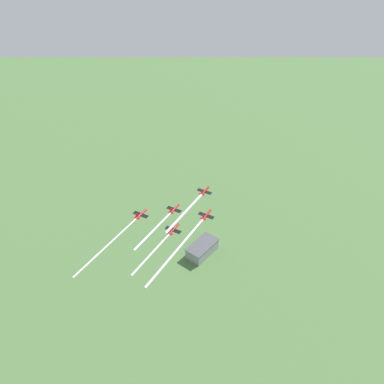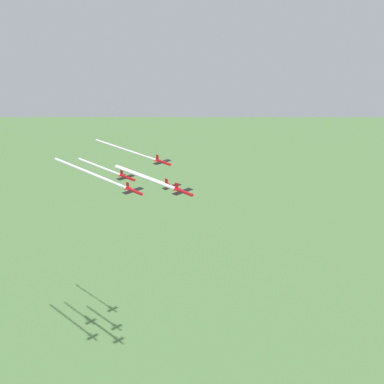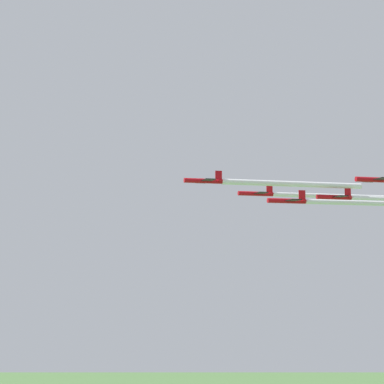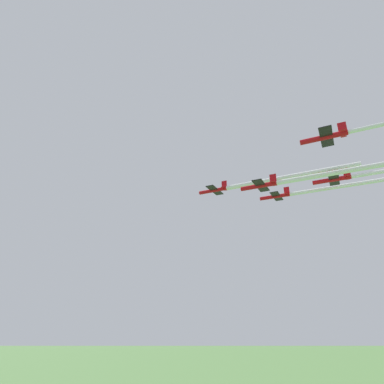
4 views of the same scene
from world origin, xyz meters
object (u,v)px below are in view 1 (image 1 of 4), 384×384
at_px(hangar, 202,249).
at_px(jet_0, 205,191).
at_px(jet_2, 206,215).
at_px(jet_1, 174,209).
at_px(jet_4, 173,230).
at_px(jet_3, 141,214).

xyz_separation_m(hangar, jet_0, (-88.49, -66.71, 152.64)).
xyz_separation_m(hangar, jet_2, (-103.91, -79.62, 151.00)).
height_order(jet_0, jet_2, jet_0).
distance_m(jet_0, jet_1, 20.80).
bearing_deg(jet_4, jet_3, 180.00).
distance_m(jet_0, jet_4, 34.79).
bearing_deg(jet_2, hangar, 117.97).
height_order(hangar, jet_4, jet_4).
distance_m(jet_2, jet_3, 35.16).
bearing_deg(jet_1, hangar, 109.53).
height_order(jet_0, jet_3, jet_0).
bearing_deg(jet_0, jet_1, -120.47).
distance_m(jet_2, jet_4, 20.15).
relative_size(hangar, jet_1, 3.78).
distance_m(hangar, jet_3, 204.06).
height_order(jet_3, jet_4, jet_3).
bearing_deg(jet_4, jet_2, 59.53).
relative_size(jet_2, jet_4, 1.00).
bearing_deg(jet_0, hangar, 117.52).
distance_m(jet_3, jet_4, 20.50).
relative_size(jet_1, jet_3, 1.00).
distance_m(jet_1, jet_3, 20.58).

